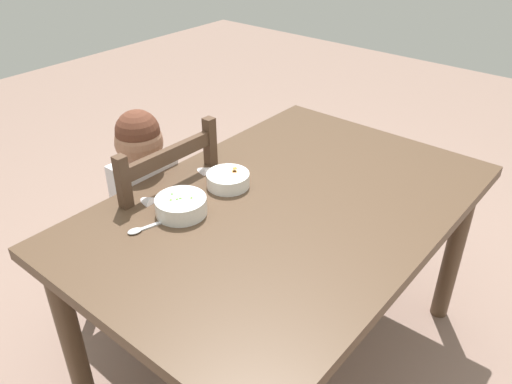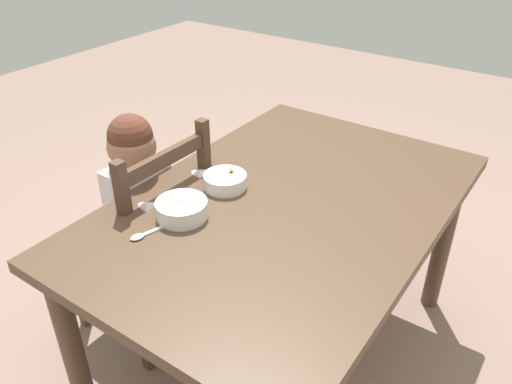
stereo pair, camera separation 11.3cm
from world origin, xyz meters
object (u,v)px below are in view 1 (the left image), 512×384
object	(u,v)px
child_figure	(150,194)
bowl_of_peas	(181,205)
dining_table	(285,226)
dining_chair	(154,234)
bowl_of_carrots	(228,179)
spoon	(141,229)

from	to	relation	value
child_figure	bowl_of_peas	bearing A→B (deg)	-110.28
dining_table	child_figure	world-z (taller)	child_figure
dining_chair	child_figure	bearing A→B (deg)	-80.16
dining_table	dining_chair	size ratio (longest dim) A/B	1.55
dining_table	bowl_of_carrots	bearing A→B (deg)	100.82
child_figure	bowl_of_carrots	bearing A→B (deg)	-69.70
dining_chair	child_figure	distance (m)	0.18
bowl_of_peas	bowl_of_carrots	distance (m)	0.22
dining_chair	bowl_of_peas	size ratio (longest dim) A/B	5.59
child_figure	bowl_of_peas	world-z (taller)	child_figure
dining_chair	child_figure	xyz separation A→B (m)	(0.00, -0.01, 0.18)
bowl_of_peas	dining_chair	bearing A→B (deg)	70.25
dining_table	spoon	world-z (taller)	spoon
dining_chair	spoon	xyz separation A→B (m)	(-0.25, -0.27, 0.29)
spoon	dining_chair	bearing A→B (deg)	47.78
child_figure	dining_chair	bearing A→B (deg)	99.84
child_figure	bowl_of_carrots	size ratio (longest dim) A/B	6.44
dining_table	bowl_of_peas	xyz separation A→B (m)	(-0.26, 0.22, 0.12)
spoon	dining_table	bearing A→B (deg)	-31.32
dining_table	spoon	xyz separation A→B (m)	(-0.40, 0.24, 0.10)
dining_chair	bowl_of_carrots	bearing A→B (deg)	-69.89
dining_table	spoon	bearing A→B (deg)	148.68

